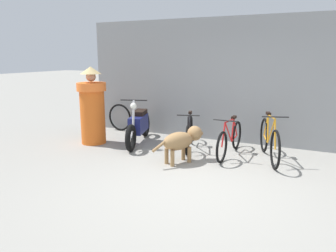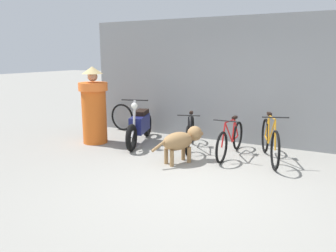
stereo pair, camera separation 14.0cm
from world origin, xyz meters
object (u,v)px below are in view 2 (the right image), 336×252
at_px(bicycle_1, 230,140).
at_px(motorcycle, 140,126).
at_px(bicycle_0, 190,133).
at_px(person_in_robes, 94,106).
at_px(spare_tire_left, 122,117).
at_px(bicycle_2, 270,141).
at_px(stray_dog, 182,140).

bearing_deg(bicycle_1, motorcycle, -89.25).
relative_size(bicycle_0, motorcycle, 0.85).
height_order(motorcycle, person_in_robes, person_in_robes).
distance_m(bicycle_0, bicycle_1, 0.93).
relative_size(bicycle_0, spare_tire_left, 2.18).
relative_size(motorcycle, person_in_robes, 1.07).
bearing_deg(bicycle_2, person_in_robes, -102.66).
bearing_deg(person_in_robes, motorcycle, 172.20).
relative_size(bicycle_0, bicycle_2, 0.92).
bearing_deg(bicycle_0, spare_tire_left, -126.55).
xyz_separation_m(bicycle_1, motorcycle, (-2.11, 0.01, 0.08)).
bearing_deg(bicycle_2, motorcycle, -108.73).
relative_size(bicycle_2, stray_dog, 1.59).
bearing_deg(person_in_robes, bicycle_2, 155.17).
relative_size(person_in_robes, spare_tire_left, 2.41).
bearing_deg(bicycle_0, bicycle_1, 64.39).
xyz_separation_m(motorcycle, person_in_robes, (-0.94, -0.42, 0.44)).
distance_m(bicycle_1, bicycle_2, 0.75).
bearing_deg(bicycle_0, motorcycle, -102.31).
height_order(person_in_robes, spare_tire_left, person_in_robes).
bearing_deg(bicycle_2, stray_dog, -78.69).
bearing_deg(stray_dog, motorcycle, 88.91).
bearing_deg(motorcycle, bicycle_0, 79.16).
height_order(motorcycle, spare_tire_left, motorcycle).
relative_size(motorcycle, stray_dog, 1.74).
relative_size(bicycle_1, motorcycle, 0.89).
bearing_deg(stray_dog, bicycle_2, -30.33).
xyz_separation_m(bicycle_1, bicycle_2, (0.75, 0.06, 0.05)).
xyz_separation_m(bicycle_0, bicycle_2, (1.67, -0.07, 0.05)).
bearing_deg(spare_tire_left, bicycle_2, -12.15).
bearing_deg(spare_tire_left, motorcycle, -39.01).
bearing_deg(motorcycle, bicycle_2, 74.57).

